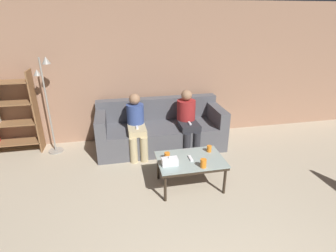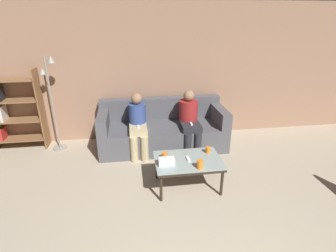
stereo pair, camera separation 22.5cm
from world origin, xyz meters
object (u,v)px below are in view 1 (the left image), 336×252
(cup_near_left, at_px, (167,156))
(tissue_box, at_px, (170,161))
(coffee_table, at_px, (190,162))
(cup_far_center, at_px, (203,163))
(seated_person_left_end, at_px, (136,124))
(bookshelf, at_px, (1,113))
(standing_lamp, at_px, (47,96))
(seated_person_mid_left, at_px, (187,118))
(cup_near_right, at_px, (209,149))
(couch, at_px, (160,130))
(game_remote, at_px, (191,158))

(cup_near_left, height_order, tissue_box, tissue_box)
(coffee_table, distance_m, cup_far_center, 0.29)
(cup_near_left, xyz_separation_m, seated_person_left_end, (-0.33, 1.09, 0.09))
(coffee_table, distance_m, seated_person_left_end, 1.33)
(cup_near_left, distance_m, bookshelf, 3.10)
(coffee_table, bearing_deg, standing_lamp, 144.10)
(coffee_table, xyz_separation_m, standing_lamp, (-2.12, 1.54, 0.65))
(cup_near_left, relative_size, standing_lamp, 0.06)
(seated_person_left_end, relative_size, seated_person_mid_left, 0.99)
(cup_near_left, bearing_deg, seated_person_mid_left, 61.29)
(cup_near_right, height_order, seated_person_left_end, seated_person_left_end)
(cup_near_right, height_order, bookshelf, bookshelf)
(tissue_box, xyz_separation_m, seated_person_left_end, (-0.34, 1.24, 0.09))
(tissue_box, bearing_deg, couch, 84.89)
(tissue_box, bearing_deg, coffee_table, 16.06)
(coffee_table, distance_m, standing_lamp, 2.70)
(seated_person_mid_left, bearing_deg, standing_lamp, 171.11)
(cup_near_right, distance_m, standing_lamp, 2.87)
(couch, xyz_separation_m, standing_lamp, (-1.93, 0.16, 0.74))
(cup_near_right, xyz_separation_m, tissue_box, (-0.65, -0.24, 0.00))
(seated_person_left_end, bearing_deg, coffee_table, -60.14)
(couch, xyz_separation_m, game_remote, (0.19, -1.37, 0.14))
(coffee_table, xyz_separation_m, bookshelf, (-2.96, 1.68, 0.35))
(standing_lamp, bearing_deg, cup_far_center, -38.69)
(coffee_table, bearing_deg, couch, 97.93)
(coffee_table, height_order, cup_near_right, cup_near_right)
(tissue_box, xyz_separation_m, bookshelf, (-2.64, 1.77, 0.26))
(cup_near_right, bearing_deg, standing_lamp, 150.57)
(bookshelf, bearing_deg, seated_person_mid_left, -9.07)
(bookshelf, relative_size, seated_person_mid_left, 1.34)
(seated_person_left_end, bearing_deg, cup_near_left, -73.14)
(couch, bearing_deg, standing_lamp, 175.13)
(tissue_box, xyz_separation_m, seated_person_mid_left, (0.60, 1.25, 0.10))
(cup_near_left, height_order, bookshelf, bookshelf)
(tissue_box, relative_size, bookshelf, 0.15)
(cup_near_right, xyz_separation_m, cup_far_center, (-0.23, -0.40, 0.01))
(coffee_table, bearing_deg, seated_person_left_end, 119.86)
(coffee_table, bearing_deg, cup_near_left, 169.84)
(standing_lamp, distance_m, seated_person_mid_left, 2.47)
(standing_lamp, bearing_deg, couch, -4.87)
(cup_near_left, bearing_deg, seated_person_left_end, 106.86)
(couch, xyz_separation_m, seated_person_left_end, (-0.47, -0.23, 0.27))
(standing_lamp, bearing_deg, cup_near_left, -39.47)
(couch, distance_m, bookshelf, 2.82)
(coffee_table, height_order, cup_far_center, cup_far_center)
(cup_near_left, xyz_separation_m, cup_near_right, (0.66, 0.09, -0.00))
(couch, distance_m, cup_near_left, 1.33)
(cup_near_right, distance_m, seated_person_left_end, 1.41)
(game_remote, distance_m, seated_person_mid_left, 1.20)
(coffee_table, relative_size, cup_near_left, 9.09)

